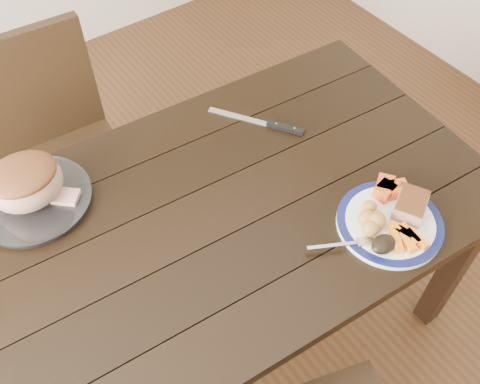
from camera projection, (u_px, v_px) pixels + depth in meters
ground at (220, 328)px, 2.06m from camera, size 4.00×4.00×0.00m
dining_table at (214, 231)px, 1.55m from camera, size 1.66×1.02×0.75m
chair_far at (59, 143)px, 1.96m from camera, size 0.45×0.46×0.93m
dinner_plate at (389, 224)px, 1.45m from camera, size 0.29×0.29×0.02m
plate_rim at (390, 222)px, 1.44m from camera, size 0.29×0.29×0.02m
serving_platter at (34, 201)px, 1.50m from camera, size 0.31×0.31×0.02m
pork_slice at (410, 206)px, 1.44m from camera, size 0.12×0.12×0.04m
roasted_potatoes at (372, 219)px, 1.41m from camera, size 0.09×0.09×0.05m
carrot_batons at (406, 237)px, 1.39m from camera, size 0.09×0.11×0.02m
pumpkin_wedges at (389, 189)px, 1.48m from camera, size 0.10×0.10×0.04m
dark_mushroom at (383, 244)px, 1.37m from camera, size 0.07×0.05×0.03m
fork at (346, 244)px, 1.39m from camera, size 0.17×0.10×0.00m
roast_joint at (26, 184)px, 1.44m from camera, size 0.20×0.17×0.13m
cut_slice at (66, 197)px, 1.48m from camera, size 0.09×0.09×0.02m
carving_knife at (273, 125)px, 1.69m from camera, size 0.19×0.28×0.01m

